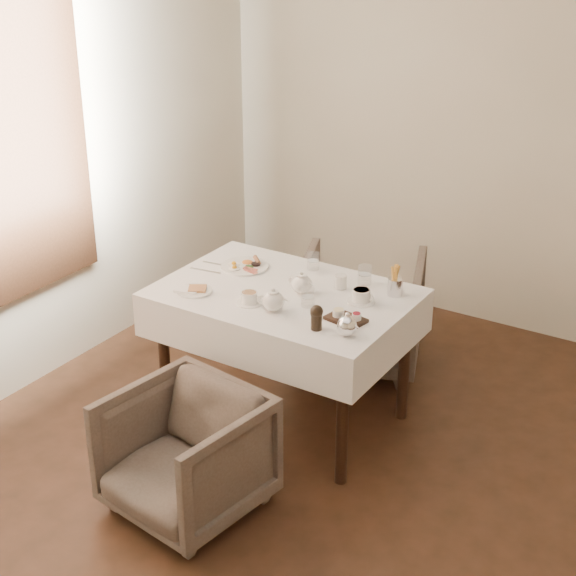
% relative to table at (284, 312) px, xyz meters
% --- Properties ---
extents(table, '(1.28, 0.88, 0.75)m').
position_rel_table_xyz_m(table, '(0.00, 0.00, 0.00)').
color(table, black).
rests_on(table, ground).
extents(armchair_near, '(0.71, 0.73, 0.59)m').
position_rel_table_xyz_m(armchair_near, '(0.03, -0.89, -0.34)').
color(armchair_near, '#493D35').
rests_on(armchair_near, ground).
extents(armchair_far, '(0.93, 0.94, 0.67)m').
position_rel_table_xyz_m(armchair_far, '(0.04, 0.79, -0.30)').
color(armchair_far, '#493D35').
rests_on(armchair_far, ground).
extents(breakfast_plate, '(0.26, 0.26, 0.03)m').
position_rel_table_xyz_m(breakfast_plate, '(-0.35, 0.16, 0.13)').
color(breakfast_plate, white).
rests_on(breakfast_plate, table).
extents(side_plate, '(0.19, 0.18, 0.02)m').
position_rel_table_xyz_m(side_plate, '(-0.40, -0.25, 0.12)').
color(side_plate, white).
rests_on(side_plate, table).
extents(teapot_centre, '(0.16, 0.12, 0.12)m').
position_rel_table_xyz_m(teapot_centre, '(0.08, 0.03, 0.18)').
color(teapot_centre, white).
rests_on(teapot_centre, table).
extents(teapot_front, '(0.18, 0.17, 0.12)m').
position_rel_table_xyz_m(teapot_front, '(0.07, -0.22, 0.18)').
color(teapot_front, white).
rests_on(teapot_front, table).
extents(creamer, '(0.08, 0.08, 0.07)m').
position_rel_table_xyz_m(creamer, '(0.22, 0.19, 0.15)').
color(creamer, white).
rests_on(creamer, table).
extents(teacup_near, '(0.13, 0.13, 0.06)m').
position_rel_table_xyz_m(teacup_near, '(-0.07, -0.21, 0.15)').
color(teacup_near, white).
rests_on(teacup_near, table).
extents(teacup_far, '(0.14, 0.14, 0.07)m').
position_rel_table_xyz_m(teacup_far, '(0.39, 0.10, 0.15)').
color(teacup_far, white).
rests_on(teacup_far, table).
extents(glass_left, '(0.08, 0.08, 0.09)m').
position_rel_table_xyz_m(glass_left, '(-0.03, 0.33, 0.16)').
color(glass_left, silver).
rests_on(glass_left, table).
extents(glass_mid, '(0.07, 0.07, 0.09)m').
position_rel_table_xyz_m(glass_mid, '(0.19, -0.08, 0.16)').
color(glass_mid, silver).
rests_on(glass_mid, table).
extents(glass_right, '(0.07, 0.07, 0.10)m').
position_rel_table_xyz_m(glass_right, '(0.30, 0.31, 0.17)').
color(glass_right, silver).
rests_on(glass_right, table).
extents(condiment_board, '(0.20, 0.15, 0.05)m').
position_rel_table_xyz_m(condiment_board, '(0.43, -0.12, 0.13)').
color(condiment_board, black).
rests_on(condiment_board, table).
extents(pepper_mill_left, '(0.06, 0.06, 0.11)m').
position_rel_table_xyz_m(pepper_mill_left, '(0.35, -0.28, 0.17)').
color(pepper_mill_left, black).
rests_on(pepper_mill_left, table).
extents(pepper_mill_right, '(0.07, 0.07, 0.12)m').
position_rel_table_xyz_m(pepper_mill_right, '(0.35, -0.28, 0.18)').
color(pepper_mill_right, black).
rests_on(pepper_mill_right, table).
extents(silver_pot, '(0.11, 0.09, 0.12)m').
position_rel_table_xyz_m(silver_pot, '(0.51, -0.26, 0.18)').
color(silver_pot, white).
rests_on(silver_pot, table).
extents(fries_cup, '(0.08, 0.08, 0.16)m').
position_rel_table_xyz_m(fries_cup, '(0.50, 0.27, 0.19)').
color(fries_cup, silver).
rests_on(fries_cup, table).
extents(cutlery_fork, '(0.17, 0.03, 0.00)m').
position_rel_table_xyz_m(cutlery_fork, '(-0.51, 0.11, 0.12)').
color(cutlery_fork, silver).
rests_on(cutlery_fork, table).
extents(cutlery_knife, '(0.18, 0.04, 0.00)m').
position_rel_table_xyz_m(cutlery_knife, '(-0.50, -0.00, 0.12)').
color(cutlery_knife, silver).
rests_on(cutlery_knife, table).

